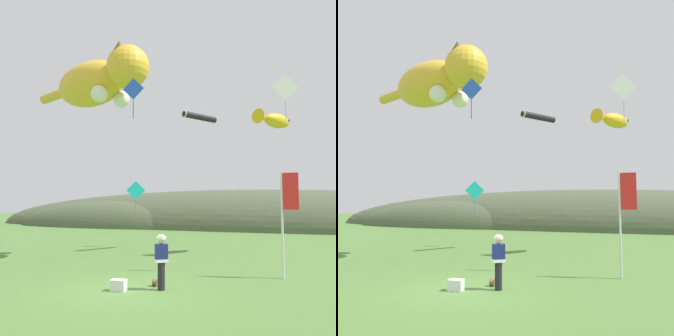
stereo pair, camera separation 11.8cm
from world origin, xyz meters
TOP-DOWN VIEW (x-y plane):
  - ground_plane at (0.00, 0.00)m, footprint 120.00×120.00m
  - distant_hill_ridge at (-1.72, 29.19)m, footprint 63.47×12.49m
  - festival_attendant at (1.00, 0.49)m, footprint 0.49×0.45m
  - kite_spool at (0.61, 0.94)m, footprint 0.15×0.25m
  - picnic_cooler at (-0.27, -0.07)m, footprint 0.51×0.36m
  - festival_banner_pole at (4.85, 3.69)m, footprint 0.66×0.08m
  - kite_giant_cat at (-4.97, 6.54)m, footprint 8.92×4.73m
  - kite_fish_windsock at (4.11, 9.92)m, footprint 2.10×2.98m
  - kite_tube_streamer at (-0.13, 10.00)m, footprint 1.66×2.44m
  - kite_diamond_white at (4.90, 4.56)m, footprint 1.07×0.40m
  - kite_diamond_teal at (-4.44, 10.49)m, footprint 1.06×0.60m
  - kite_diamond_blue at (-1.70, 4.06)m, footprint 1.00×0.12m

SIDE VIEW (x-z plane):
  - ground_plane at x=0.00m, z-range 0.00..0.00m
  - distant_hill_ridge at x=-1.72m, z-range -4.09..4.09m
  - kite_spool at x=0.61m, z-range 0.00..0.25m
  - picnic_cooler at x=-0.27m, z-range 0.00..0.36m
  - festival_attendant at x=1.00m, z-range 0.07..1.84m
  - festival_banner_pole at x=4.85m, z-range 0.62..4.63m
  - kite_diamond_teal at x=-4.44m, z-range 2.47..4.58m
  - kite_fish_windsock at x=4.11m, z-range 6.89..7.79m
  - kite_diamond_white at x=4.90m, z-range 6.50..8.53m
  - kite_tube_streamer at x=-0.13m, z-range 7.62..8.06m
  - kite_diamond_blue at x=-1.70m, z-range 7.02..8.93m
  - kite_giant_cat at x=-4.97m, z-range 7.97..10.85m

